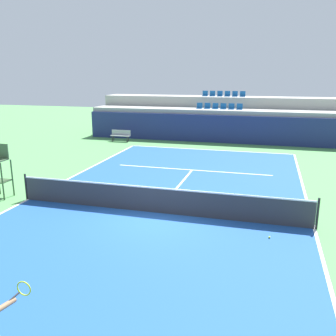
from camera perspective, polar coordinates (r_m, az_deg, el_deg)
name	(u,v)px	position (r m, az deg, el deg)	size (l,w,h in m)	color
ground_plane	(156,213)	(13.55, -1.83, -6.99)	(80.00, 80.00, 0.00)	#4C8C4C
court_surface	(156,213)	(13.55, -1.83, -6.97)	(11.00, 24.00, 0.01)	#1E4C99
baseline_far	(209,150)	(24.78, 6.42, 2.84)	(11.00, 0.10, 0.00)	white
sideline_left	(28,199)	(15.95, -20.94, -4.58)	(0.10, 24.00, 0.00)	white
sideline_right	(314,229)	(13.11, 21.85, -8.77)	(0.10, 24.00, 0.00)	white
service_line_far	(192,170)	(19.45, 3.78, -0.31)	(8.26, 0.10, 0.00)	white
centre_service_line	(177,187)	(16.45, 1.49, -3.03)	(0.10, 6.40, 0.00)	white
back_wall	(216,129)	(27.44, 7.46, 6.06)	(20.03, 0.30, 2.04)	navy
stands_tier_lower	(218,124)	(28.75, 7.86, 6.74)	(20.03, 2.40, 2.36)	#9E9E99
stands_tier_upper	(223,116)	(31.06, 8.50, 8.05)	(20.03, 2.40, 3.18)	#9E9E99
seating_row_lower	(219,107)	(28.70, 7.98, 9.34)	(3.52, 0.44, 0.44)	#145193
seating_row_upper	(223,95)	(31.02, 8.64, 11.21)	(3.52, 0.44, 0.44)	#145193
tennis_net	(156,200)	(13.37, -1.85, -4.96)	(11.08, 0.08, 1.07)	black
umpire_chair	(0,169)	(16.44, -24.70, -0.15)	(0.76, 0.66, 2.20)	#334C2D
player_bench	(121,135)	(27.97, -7.40, 5.16)	(1.50, 0.40, 0.85)	#99999E
tennis_ball_2	(269,237)	(11.95, 15.53, -10.35)	(0.07, 0.07, 0.07)	#CCE033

